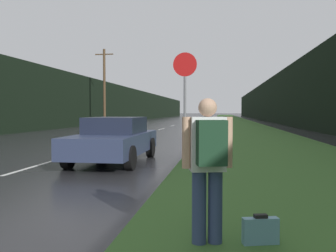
# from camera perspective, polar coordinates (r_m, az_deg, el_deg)

# --- Properties ---
(grass_verge) EXTENTS (6.00, 240.00, 0.02)m
(grass_verge) POSITION_cam_1_polar(r_m,az_deg,el_deg) (40.67, 10.98, 0.21)
(grass_verge) COLOR #386028
(grass_verge) RESTS_ON ground_plane
(lane_stripe_b) EXTENTS (0.12, 3.00, 0.01)m
(lane_stripe_b) POSITION_cam_1_polar(r_m,az_deg,el_deg) (10.38, -20.56, -6.04)
(lane_stripe_b) COLOR silver
(lane_stripe_b) RESTS_ON ground_plane
(lane_stripe_c) EXTENTS (0.12, 3.00, 0.01)m
(lane_stripe_c) POSITION_cam_1_polar(r_m,az_deg,el_deg) (16.81, -8.90, -2.76)
(lane_stripe_c) COLOR silver
(lane_stripe_c) RESTS_ON ground_plane
(lane_stripe_d) EXTENTS (0.12, 3.00, 0.01)m
(lane_stripe_d) POSITION_cam_1_polar(r_m,az_deg,el_deg) (23.56, -3.82, -1.28)
(lane_stripe_d) COLOR silver
(lane_stripe_d) RESTS_ON ground_plane
(lane_stripe_e) EXTENTS (0.12, 3.00, 0.01)m
(lane_stripe_e) POSITION_cam_1_polar(r_m,az_deg,el_deg) (30.43, -1.02, -0.46)
(lane_stripe_e) COLOR silver
(lane_stripe_e) RESTS_ON ground_plane
(lane_stripe_f) EXTENTS (0.12, 3.00, 0.01)m
(lane_stripe_f) POSITION_cam_1_polar(r_m,az_deg,el_deg) (37.34, 0.75, 0.06)
(lane_stripe_f) COLOR silver
(lane_stripe_f) RESTS_ON ground_plane
(treeline_far_side) EXTENTS (2.00, 140.00, 5.13)m
(treeline_far_side) POSITION_cam_1_polar(r_m,az_deg,el_deg) (52.73, -7.86, 3.49)
(treeline_far_side) COLOR black
(treeline_far_side) RESTS_ON ground_plane
(treeline_near_side) EXTENTS (2.00, 140.00, 6.17)m
(treeline_near_side) POSITION_cam_1_polar(r_m,az_deg,el_deg) (51.22, 17.24, 4.02)
(treeline_near_side) COLOR black
(treeline_near_side) RESTS_ON ground_plane
(utility_pole_far) EXTENTS (1.80, 0.24, 7.52)m
(utility_pole_far) POSITION_cam_1_polar(r_m,az_deg,el_deg) (35.20, -10.17, 6.21)
(utility_pole_far) COLOR #4C3823
(utility_pole_far) RESTS_ON ground_plane
(stop_sign) EXTENTS (0.65, 0.07, 3.09)m
(stop_sign) POSITION_cam_1_polar(r_m,az_deg,el_deg) (9.71, 2.72, 4.52)
(stop_sign) COLOR slate
(stop_sign) RESTS_ON ground_plane
(hitchhiker_with_backpack) EXTENTS (0.55, 0.47, 1.64)m
(hitchhiker_with_backpack) POSITION_cam_1_polar(r_m,az_deg,el_deg) (3.94, 6.45, -5.65)
(hitchhiker_with_backpack) COLOR navy
(hitchhiker_with_backpack) RESTS_ON ground_plane
(suitcase) EXTENTS (0.41, 0.20, 0.35)m
(suitcase) POSITION_cam_1_polar(r_m,az_deg,el_deg) (4.23, 14.61, -16.02)
(suitcase) COLOR #6093A8
(suitcase) RESTS_ON ground_plane
(car_passing_near) EXTENTS (1.87, 4.27, 1.32)m
(car_passing_near) POSITION_cam_1_polar(r_m,az_deg,el_deg) (10.59, -8.61, -2.12)
(car_passing_near) COLOR #2D3856
(car_passing_near) RESTS_ON ground_plane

